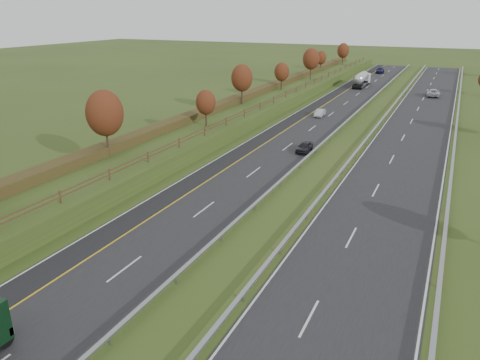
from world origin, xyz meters
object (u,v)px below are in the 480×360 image
(road_tanker, at_px, (362,79))
(car_small_far, at_px, (380,70))
(car_oncoming, at_px, (433,93))
(car_silver_mid, at_px, (320,113))
(car_dark_near, at_px, (305,147))

(road_tanker, distance_m, car_small_far, 29.41)
(car_small_far, bearing_deg, road_tanker, -94.07)
(road_tanker, relative_size, car_oncoming, 1.91)
(car_silver_mid, height_order, car_oncoming, car_oncoming)
(road_tanker, height_order, car_small_far, road_tanker)
(car_small_far, relative_size, car_oncoming, 0.92)
(car_dark_near, relative_size, car_oncoming, 0.67)
(car_dark_near, height_order, car_silver_mid, car_dark_near)
(car_oncoming, bearing_deg, road_tanker, -29.38)
(car_dark_near, bearing_deg, road_tanker, 94.74)
(car_oncoming, bearing_deg, car_silver_mid, 56.62)
(car_silver_mid, bearing_deg, road_tanker, 88.45)
(road_tanker, distance_m, car_silver_mid, 38.82)
(car_silver_mid, height_order, car_small_far, car_small_far)
(road_tanker, relative_size, car_silver_mid, 2.91)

